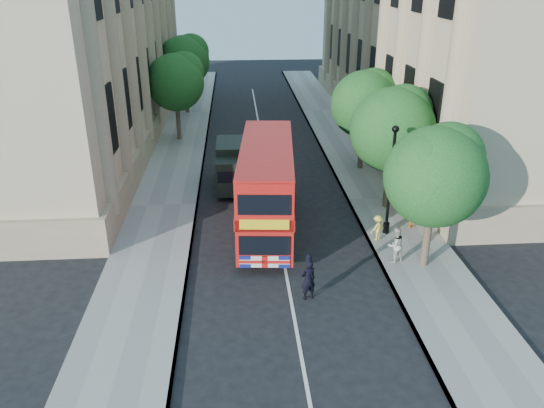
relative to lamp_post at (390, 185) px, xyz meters
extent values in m
plane|color=black|center=(-5.00, -6.00, -2.51)|extent=(120.00, 120.00, 0.00)
cube|color=gray|center=(0.75, 4.00, -2.45)|extent=(3.50, 80.00, 0.12)
cube|color=gray|center=(-10.75, 4.00, -2.45)|extent=(3.50, 80.00, 0.12)
cube|color=tan|center=(8.80, 18.00, 6.49)|extent=(12.00, 38.00, 18.00)
cube|color=tan|center=(-18.80, 18.00, 6.49)|extent=(12.00, 38.00, 18.00)
cylinder|color=#473828|center=(0.80, -3.00, -1.08)|extent=(0.32, 0.32, 2.86)
sphere|color=#17451C|center=(0.80, -3.00, 1.52)|extent=(4.00, 4.00, 4.00)
sphere|color=#17451C|center=(1.40, -2.60, 2.17)|extent=(2.80, 2.80, 2.80)
sphere|color=#17451C|center=(0.30, -3.30, 2.04)|extent=(2.60, 2.60, 2.60)
cylinder|color=#473828|center=(0.80, 3.00, -1.01)|extent=(0.32, 0.32, 2.99)
sphere|color=#17451C|center=(0.80, 3.00, 1.71)|extent=(4.20, 4.20, 4.20)
sphere|color=#17451C|center=(1.40, 3.40, 2.39)|extent=(2.94, 2.94, 2.94)
sphere|color=#17451C|center=(0.30, 2.70, 2.25)|extent=(2.73, 2.73, 2.73)
cylinder|color=#473828|center=(0.80, 9.00, -1.06)|extent=(0.32, 0.32, 2.90)
sphere|color=#17451C|center=(0.80, 9.00, 1.58)|extent=(4.00, 4.00, 4.00)
sphere|color=#17451C|center=(1.40, 9.40, 2.24)|extent=(2.80, 2.80, 2.80)
sphere|color=#17451C|center=(0.30, 8.70, 2.11)|extent=(2.60, 2.60, 2.60)
cylinder|color=#473828|center=(-11.00, 16.00, -1.01)|extent=(0.32, 0.32, 2.99)
sphere|color=#17451C|center=(-11.00, 16.00, 1.71)|extent=(4.00, 4.00, 4.00)
sphere|color=#17451C|center=(-10.40, 16.40, 2.39)|extent=(2.80, 2.80, 2.80)
sphere|color=#17451C|center=(-11.50, 15.70, 2.25)|extent=(2.60, 2.60, 2.60)
cylinder|color=#473828|center=(-11.00, 24.00, -0.93)|extent=(0.32, 0.32, 3.17)
sphere|color=#17451C|center=(-11.00, 24.00, 1.95)|extent=(4.20, 4.20, 4.20)
sphere|color=#17451C|center=(-10.40, 24.40, 2.67)|extent=(2.94, 2.94, 2.94)
sphere|color=#17451C|center=(-11.50, 23.70, 2.53)|extent=(2.73, 2.73, 2.73)
cylinder|color=black|center=(0.00, 0.00, -2.14)|extent=(0.30, 0.30, 0.50)
cylinder|color=black|center=(0.00, 0.00, 0.11)|extent=(0.14, 0.14, 5.00)
sphere|color=black|center=(0.00, 0.00, 2.61)|extent=(0.32, 0.32, 0.32)
cube|color=red|center=(-5.53, 1.05, -0.27)|extent=(3.03, 8.95, 3.65)
cube|color=black|center=(-5.53, 1.05, -1.08)|extent=(3.05, 8.40, 0.83)
cube|color=black|center=(-5.53, 1.05, 0.68)|extent=(3.05, 8.40, 0.83)
cube|color=yellow|center=(-5.89, -3.32, -0.15)|extent=(1.94, 0.24, 0.42)
cylinder|color=black|center=(-6.83, -1.95, -2.05)|extent=(0.33, 0.94, 0.93)
cylinder|color=black|center=(-4.74, -2.12, -2.05)|extent=(0.33, 0.94, 0.93)
cylinder|color=black|center=(-6.33, 4.05, -2.05)|extent=(0.33, 0.94, 0.93)
cylinder|color=black|center=(-4.25, 3.87, -2.05)|extent=(0.33, 0.94, 0.93)
cube|color=black|center=(-7.11, 5.13, -1.29)|extent=(1.80, 1.62, 1.89)
cube|color=black|center=(-7.11, 4.37, -1.07)|extent=(1.62, 0.10, 0.63)
cube|color=black|center=(-7.10, 7.11, -1.11)|extent=(1.80, 2.88, 2.25)
cube|color=black|center=(-7.10, 6.57, -2.19)|extent=(1.63, 4.33, 0.23)
cylinder|color=black|center=(-7.92, 5.04, -2.15)|extent=(0.20, 0.72, 0.72)
cylinder|color=black|center=(-6.30, 5.04, -2.15)|extent=(0.20, 0.72, 0.72)
cylinder|color=black|center=(-7.91, 8.01, -2.15)|extent=(0.20, 0.72, 0.72)
cylinder|color=black|center=(-6.29, 8.01, -2.15)|extent=(0.20, 0.72, 0.72)
imported|color=black|center=(-4.36, -5.00, -1.69)|extent=(0.69, 0.56, 1.64)
imported|color=beige|center=(-0.39, -2.68, -1.61)|extent=(0.93, 0.84, 1.56)
imported|color=gold|center=(1.34, 0.43, -1.89)|extent=(0.63, 0.52, 1.00)
imported|color=#EBD150|center=(-0.60, -0.67, -1.79)|extent=(0.89, 0.77, 1.19)
camera|label=1|loc=(-6.91, -21.79, 8.86)|focal=35.00mm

